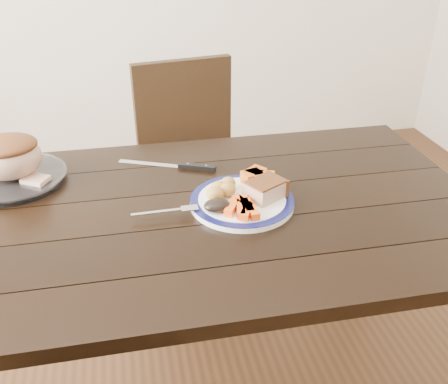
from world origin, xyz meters
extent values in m
cube|color=black|center=(0.00, 0.00, 0.73)|extent=(1.61, 0.92, 0.04)
cube|color=black|center=(0.73, 0.36, 0.35)|extent=(0.07, 0.07, 0.71)
cube|color=black|center=(0.12, 0.65, 0.45)|extent=(0.48, 0.48, 0.04)
cube|color=black|center=(0.09, 0.85, 0.70)|extent=(0.42, 0.11, 0.46)
cube|color=black|center=(0.27, 0.86, 0.21)|extent=(0.04, 0.04, 0.43)
cube|color=black|center=(0.33, 0.50, 0.21)|extent=(0.04, 0.04, 0.43)
cube|color=black|center=(-0.09, 0.80, 0.21)|extent=(0.04, 0.04, 0.43)
cube|color=black|center=(-0.03, 0.44, 0.21)|extent=(0.04, 0.04, 0.43)
cylinder|color=white|center=(0.13, -0.01, 0.76)|extent=(0.29, 0.29, 0.02)
torus|color=#0D1043|center=(0.13, -0.01, 0.77)|extent=(0.29, 0.29, 0.02)
cylinder|color=white|center=(-0.51, 0.26, 0.76)|extent=(0.31, 0.31, 0.02)
cube|color=tan|center=(0.20, -0.02, 0.79)|extent=(0.12, 0.12, 0.04)
ellipsoid|color=gold|center=(0.06, -0.01, 0.79)|extent=(0.05, 0.04, 0.04)
ellipsoid|color=gold|center=(0.10, 0.01, 0.79)|extent=(0.05, 0.04, 0.04)
ellipsoid|color=gold|center=(0.11, 0.05, 0.79)|extent=(0.04, 0.04, 0.04)
ellipsoid|color=gold|center=(0.07, 0.02, 0.79)|extent=(0.05, 0.04, 0.04)
cube|color=#F45714|center=(0.09, -0.07, 0.78)|extent=(0.05, 0.07, 0.02)
cube|color=#F45714|center=(0.12, -0.06, 0.78)|extent=(0.04, 0.07, 0.02)
cube|color=#F45714|center=(0.13, -0.08, 0.78)|extent=(0.03, 0.07, 0.02)
cube|color=#F45714|center=(0.12, -0.10, 0.78)|extent=(0.05, 0.07, 0.02)
cube|color=#F45714|center=(0.11, -0.09, 0.78)|extent=(0.04, 0.07, 0.02)
cube|color=#F45714|center=(0.13, -0.06, 0.78)|extent=(0.03, 0.07, 0.02)
cube|color=#F45714|center=(0.14, -0.10, 0.78)|extent=(0.03, 0.07, 0.02)
cube|color=orange|center=(0.21, 0.05, 0.79)|extent=(0.07, 0.06, 0.04)
cube|color=orange|center=(0.18, 0.06, 0.79)|extent=(0.06, 0.06, 0.04)
cube|color=orange|center=(0.19, 0.08, 0.79)|extent=(0.07, 0.07, 0.04)
ellipsoid|color=black|center=(0.05, -0.06, 0.79)|extent=(0.07, 0.05, 0.03)
cube|color=silver|center=(-0.10, -0.04, 0.77)|extent=(0.14, 0.01, 0.00)
cube|color=silver|center=(-0.02, -0.04, 0.77)|extent=(0.05, 0.03, 0.00)
ellipsoid|color=tan|center=(-0.51, 0.26, 0.83)|extent=(0.19, 0.17, 0.13)
cube|color=tan|center=(-0.43, 0.20, 0.78)|extent=(0.09, 0.08, 0.02)
cube|color=silver|center=(-0.10, 0.29, 0.75)|extent=(0.19, 0.10, 0.00)
cube|color=black|center=(0.05, 0.23, 0.76)|extent=(0.12, 0.07, 0.01)
camera|label=1|loc=(-0.16, -1.16, 1.47)|focal=40.00mm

